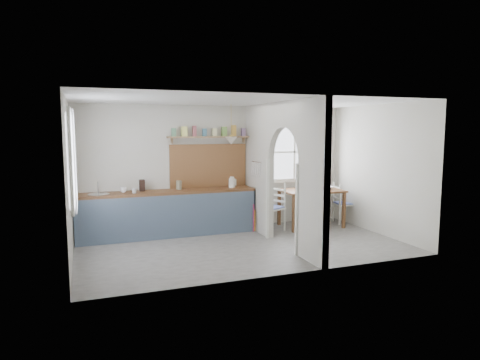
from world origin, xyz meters
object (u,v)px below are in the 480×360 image
object	(u,v)px
dining_table	(311,208)
kettle	(232,182)
chair_left	(270,207)
vase	(312,184)
chair_right	(344,203)

from	to	relation	value
dining_table	kettle	distance (m)	1.83
chair_left	kettle	xyz separation A→B (m)	(-0.71, 0.40, 0.51)
kettle	vase	distance (m)	1.82
dining_table	chair_right	bearing A→B (deg)	5.40
chair_left	kettle	size ratio (longest dim) A/B	4.58
chair_right	kettle	xyz separation A→B (m)	(-2.59, 0.28, 0.55)
chair_right	kettle	size ratio (longest dim) A/B	4.15
chair_left	kettle	world-z (taller)	kettle
dining_table	chair_right	xyz separation A→B (m)	(0.89, 0.06, 0.05)
chair_left	chair_right	bearing A→B (deg)	69.28
chair_left	chair_right	distance (m)	1.89
dining_table	kettle	world-z (taller)	kettle
dining_table	chair_left	size ratio (longest dim) A/B	1.29
chair_right	kettle	world-z (taller)	kettle
dining_table	chair_right	distance (m)	0.89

